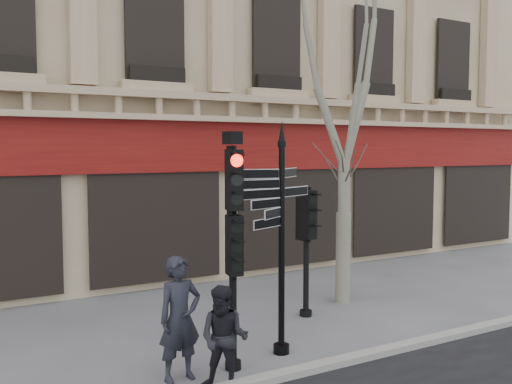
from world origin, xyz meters
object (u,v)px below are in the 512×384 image
traffic_signal_main (233,221)px  pedestrian_b (224,338)px  traffic_signal_secondary (306,228)px  plane_tree (345,55)px  pedestrian_a (180,319)px  fingerpost (282,198)px

traffic_signal_main → pedestrian_b: (-0.48, -0.64, -1.63)m
traffic_signal_secondary → traffic_signal_main: bearing=-152.0°
plane_tree → pedestrian_a: plane_tree is taller
fingerpost → pedestrian_a: fingerpost is taller
pedestrian_b → pedestrian_a: bearing=165.6°
plane_tree → pedestrian_a: 7.21m
pedestrian_b → traffic_signal_main: bearing=96.9°
plane_tree → pedestrian_b: size_ratio=5.18×
fingerpost → pedestrian_b: size_ratio=2.59×
fingerpost → plane_tree: (3.03, 2.09, 2.94)m
plane_tree → pedestrian_a: bearing=-155.6°
traffic_signal_secondary → plane_tree: bearing=14.0°
traffic_signal_secondary → plane_tree: (1.39, 0.50, 3.77)m
traffic_signal_secondary → pedestrian_a: bearing=-159.6°
pedestrian_a → plane_tree: bearing=20.5°
traffic_signal_main → pedestrian_b: bearing=-116.4°
pedestrian_a → pedestrian_b: (0.41, -0.67, -0.18)m
traffic_signal_main → traffic_signal_secondary: bearing=44.5°
fingerpost → pedestrian_b: (-1.54, -0.85, -1.92)m
pedestrian_a → pedestrian_b: 0.81m
traffic_signal_secondary → pedestrian_b: (-3.18, -2.44, -1.09)m
traffic_signal_secondary → pedestrian_b: 4.16m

